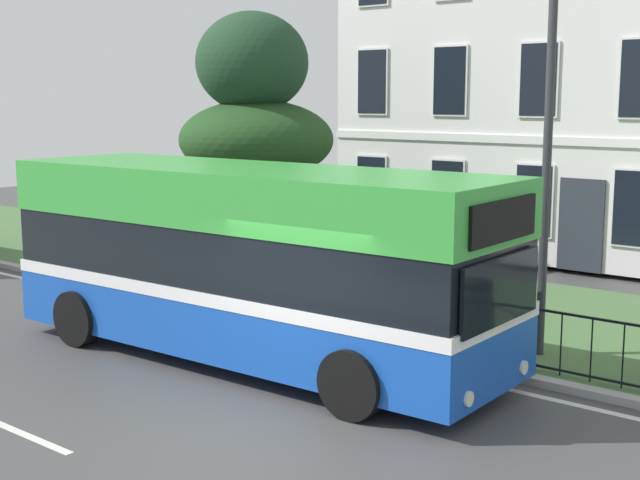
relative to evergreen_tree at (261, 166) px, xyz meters
name	(u,v)px	position (x,y,z in m)	size (l,w,h in m)	color
ground_plane	(300,405)	(7.04, -6.77, -2.56)	(60.00, 56.00, 0.18)	#454445
iron_verge_railing	(393,311)	(6.43, -3.64, -1.93)	(12.59, 0.04, 0.97)	black
evergreen_tree	(261,166)	(0.00, 0.00, 0.00)	(4.68, 4.68, 6.10)	#423328
single_decker_bus	(251,260)	(5.04, -5.65, -0.91)	(8.85, 2.96, 3.12)	#164CB6
street_lamp_post	(550,101)	(8.73, -2.81, 1.61)	(0.36, 0.24, 7.09)	#333338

